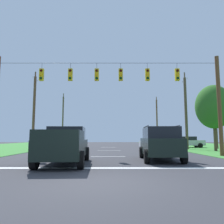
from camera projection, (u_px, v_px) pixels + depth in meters
The scene contains 17 objects.
ground_plane at pixel (102, 183), 6.63m from camera, with size 120.00×120.00×0.00m, color #333338.
stop_bar_stripe at pixel (105, 168), 9.82m from camera, with size 14.29×0.45×0.01m, color white.
lane_dash_0 at pixel (107, 157), 15.78m from camera, with size 0.15×2.50×0.01m, color white.
lane_dash_1 at pixel (109, 150), 23.26m from camera, with size 0.15×2.50×0.01m, color white.
lane_dash_2 at pixel (109, 147), 30.98m from camera, with size 0.15×2.50×0.01m, color white.
overhead_signal_span at pixel (107, 97), 16.71m from camera, with size 17.46×0.31×7.73m.
pickup_truck at pixel (65, 145), 11.41m from camera, with size 2.49×5.49×1.95m.
suv_black at pixel (159, 143), 13.19m from camera, with size 2.41×4.89×2.05m.
distant_car_crossing_white at pixel (159, 143), 23.38m from camera, with size 4.34×2.10×1.52m.
distant_car_oncoming at pixel (49, 143), 25.41m from camera, with size 4.36×2.15×1.52m.
distant_car_far_parked at pixel (187, 142), 29.93m from camera, with size 4.41×2.24×1.52m.
utility_pole_mid_right at pixel (185, 112), 26.17m from camera, with size 0.32×1.82×9.35m.
utility_pole_far_right at pixel (156, 121), 41.44m from camera, with size 0.27×1.67×9.21m.
utility_pole_mid_left at pixel (33, 111), 26.21m from camera, with size 0.31×1.70×9.45m.
utility_pole_far_left at pixel (62, 120), 41.51m from camera, with size 0.27×1.78×9.88m.
tree_roadside_right at pixel (213, 107), 22.64m from camera, with size 3.67×3.67×6.86m.
tree_roadside_far_right at pixel (214, 108), 27.51m from camera, with size 3.11×3.11×7.37m.
Camera 1 is at (0.30, -6.84, 1.37)m, focal length 34.84 mm.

